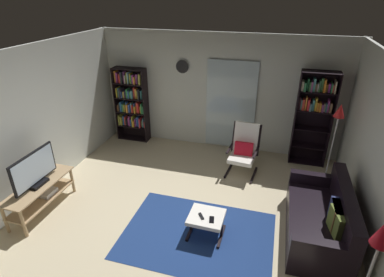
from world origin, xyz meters
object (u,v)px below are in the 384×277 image
tv_stand (41,193)px  bookshelf_near_sofa (314,111)px  floor_lamp_by_shelf (338,122)px  television (34,170)px  bookshelf_near_tv (132,102)px  lounge_armchair (244,148)px  ottoman (206,219)px  tv_remote (201,216)px  wall_clock (182,67)px  floor_lamp_by_sofa (376,256)px  leather_sofa (322,220)px  cell_phone (212,220)px

tv_stand → bookshelf_near_sofa: 5.29m
floor_lamp_by_shelf → television: bearing=-155.5°
bookshelf_near_tv → lounge_armchair: size_ratio=1.74×
ottoman → tv_remote: size_ratio=3.67×
bookshelf_near_sofa → tv_remote: bearing=-120.2°
television → bookshelf_near_sofa: 5.25m
bookshelf_near_sofa → television: bearing=-145.9°
television → wall_clock: bearing=64.1°
wall_clock → floor_lamp_by_sofa: bearing=-54.3°
leather_sofa → floor_lamp_by_shelf: 1.81m
leather_sofa → lounge_armchair: 2.07m
tv_stand → bookshelf_near_sofa: bearing=33.9°
lounge_armchair → tv_remote: 2.06m
bookshelf_near_tv → bookshelf_near_sofa: bookshelf_near_sofa is taller
floor_lamp_by_sofa → wall_clock: (-3.02, 4.20, 0.46)m
bookshelf_near_sofa → tv_remote: (-1.62, -2.78, -0.80)m
lounge_armchair → television: bearing=-144.9°
floor_lamp_by_sofa → leather_sofa: bearing=92.8°
television → ottoman: (2.78, 0.19, -0.49)m
lounge_armchair → tv_remote: size_ratio=7.10×
bookshelf_near_sofa → lounge_armchair: (-1.26, -0.77, -0.64)m
television → bookshelf_near_sofa: bearing=34.1°
tv_remote → floor_lamp_by_shelf: floor_lamp_by_shelf is taller
leather_sofa → floor_lamp_by_sofa: floor_lamp_by_sofa is taller
television → floor_lamp_by_sofa: 4.70m
tv_stand → bookshelf_near_tv: bearing=84.7°
television → cell_phone: 2.91m
bookshelf_near_sofa → floor_lamp_by_sofa: (0.19, -4.03, 0.22)m
ottoman → wall_clock: 3.54m
ottoman → lounge_armchair: bearing=81.5°
cell_phone → floor_lamp_by_sofa: 2.29m
television → wall_clock: 3.61m
ottoman → floor_lamp_by_shelf: bearing=45.8°
television → bookshelf_near_tv: (0.27, 2.97, 0.16)m
television → wall_clock: wall_clock is taller
lounge_armchair → leather_sofa: bearing=-48.5°
tv_stand → wall_clock: bearing=63.9°
wall_clock → television: bearing=-115.9°
leather_sofa → floor_lamp_by_shelf: bearing=82.0°
television → wall_clock: size_ratio=3.12×
bookshelf_near_tv → ottoman: bookshelf_near_tv is taller
leather_sofa → ottoman: leather_sofa is taller
cell_phone → floor_lamp_by_sofa: floor_lamp_by_sofa is taller
leather_sofa → bookshelf_near_sofa: bearing=92.7°
bookshelf_near_tv → leather_sofa: size_ratio=1.02×
floor_lamp_by_shelf → lounge_armchair: bearing=178.2°
television → ottoman: television is taller
bookshelf_near_sofa → cell_phone: size_ratio=14.19×
tv_stand → floor_lamp_by_shelf: bearing=24.3°
leather_sofa → ottoman: bearing=-165.5°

